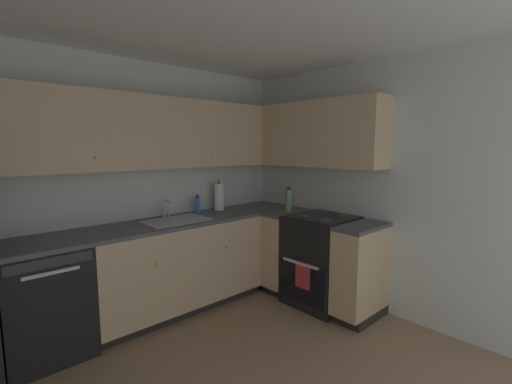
{
  "coord_description": "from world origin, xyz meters",
  "views": [
    {
      "loc": [
        -1.25,
        -1.57,
        1.63
      ],
      "look_at": [
        0.99,
        0.87,
        1.19
      ],
      "focal_mm": 24.35,
      "sensor_mm": 36.0,
      "label": 1
    }
  ],
  "objects_px": {
    "soap_bottle": "(198,205)",
    "oil_bottle": "(289,200)",
    "dishwasher": "(45,301)",
    "oven_range": "(322,259)",
    "paper_towel_roll": "(219,197)"
  },
  "relations": [
    {
      "from": "soap_bottle",
      "to": "oil_bottle",
      "type": "xyz_separation_m",
      "value": [
        0.79,
        -0.61,
        0.04
      ]
    },
    {
      "from": "dishwasher",
      "to": "oven_range",
      "type": "bearing_deg",
      "value": -20.76
    },
    {
      "from": "paper_towel_roll",
      "to": "oil_bottle",
      "type": "xyz_separation_m",
      "value": [
        0.52,
        -0.59,
        -0.02
      ]
    },
    {
      "from": "oven_range",
      "to": "oil_bottle",
      "type": "distance_m",
      "value": 0.73
    },
    {
      "from": "dishwasher",
      "to": "oil_bottle",
      "type": "xyz_separation_m",
      "value": [
        2.32,
        -0.43,
        0.6
      ]
    },
    {
      "from": "dishwasher",
      "to": "oil_bottle",
      "type": "height_order",
      "value": "oil_bottle"
    },
    {
      "from": "oil_bottle",
      "to": "paper_towel_roll",
      "type": "bearing_deg",
      "value": 131.21
    },
    {
      "from": "oven_range",
      "to": "soap_bottle",
      "type": "height_order",
      "value": "soap_bottle"
    },
    {
      "from": "dishwasher",
      "to": "soap_bottle",
      "type": "height_order",
      "value": "soap_bottle"
    },
    {
      "from": "paper_towel_roll",
      "to": "oil_bottle",
      "type": "relative_size",
      "value": 1.34
    },
    {
      "from": "oil_bottle",
      "to": "dishwasher",
      "type": "bearing_deg",
      "value": 169.43
    },
    {
      "from": "soap_bottle",
      "to": "oil_bottle",
      "type": "distance_m",
      "value": 1.0
    },
    {
      "from": "soap_bottle",
      "to": "oil_bottle",
      "type": "relative_size",
      "value": 0.73
    },
    {
      "from": "oven_range",
      "to": "soap_bottle",
      "type": "xyz_separation_m",
      "value": [
        -0.81,
        1.07,
        0.53
      ]
    },
    {
      "from": "dishwasher",
      "to": "oven_range",
      "type": "relative_size",
      "value": 0.83
    }
  ]
}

